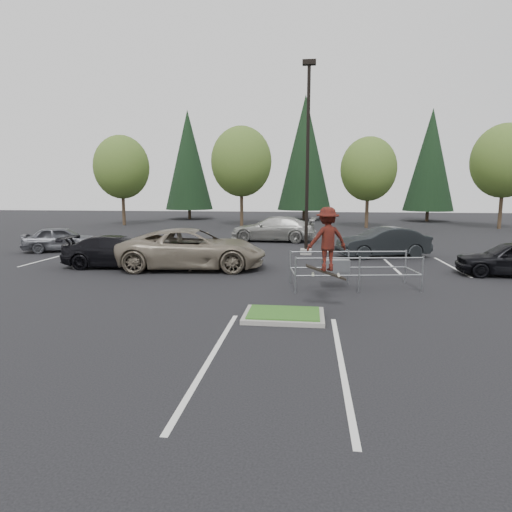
# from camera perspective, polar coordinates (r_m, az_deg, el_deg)

# --- Properties ---
(ground) EXTENTS (120.00, 120.00, 0.00)m
(ground) POSITION_cam_1_polar(r_m,az_deg,el_deg) (11.93, 3.72, -8.21)
(ground) COLOR black
(ground) RESTS_ON ground
(grass_median) EXTENTS (2.20, 1.60, 0.16)m
(grass_median) POSITION_cam_1_polar(r_m,az_deg,el_deg) (11.91, 3.72, -7.85)
(grass_median) COLOR gray
(grass_median) RESTS_ON ground
(stall_lines) EXTENTS (22.62, 17.60, 0.01)m
(stall_lines) POSITION_cam_1_polar(r_m,az_deg,el_deg) (17.88, 0.53, -2.47)
(stall_lines) COLOR silver
(stall_lines) RESTS_ON ground
(light_pole) EXTENTS (0.70, 0.60, 10.12)m
(light_pole) POSITION_cam_1_polar(r_m,az_deg,el_deg) (23.42, 6.86, 11.32)
(light_pole) COLOR gray
(light_pole) RESTS_ON ground
(decid_a) EXTENTS (5.44, 5.44, 8.91)m
(decid_a) POSITION_cam_1_polar(r_m,az_deg,el_deg) (45.49, -17.46, 10.98)
(decid_a) COLOR #38281C
(decid_a) RESTS_ON ground
(decid_b) EXTENTS (5.89, 5.89, 9.64)m
(decid_b) POSITION_cam_1_polar(r_m,az_deg,el_deg) (42.53, -1.97, 12.18)
(decid_b) COLOR #38281C
(decid_b) RESTS_ON ground
(decid_c) EXTENTS (5.12, 5.12, 8.38)m
(decid_c) POSITION_cam_1_polar(r_m,az_deg,el_deg) (41.62, 14.74, 10.89)
(decid_c) COLOR #38281C
(decid_c) RESTS_ON ground
(decid_d) EXTENTS (5.76, 5.76, 9.43)m
(decid_d) POSITION_cam_1_polar(r_m,az_deg,el_deg) (45.26, 30.19, 10.65)
(decid_d) COLOR #38281C
(decid_d) RESTS_ON ground
(conif_a) EXTENTS (5.72, 5.72, 13.00)m
(conif_a) POSITION_cam_1_polar(r_m,az_deg,el_deg) (53.57, -9.01, 12.49)
(conif_a) COLOR #38281C
(conif_a) RESTS_ON ground
(conif_b) EXTENTS (6.38, 6.38, 14.50)m
(conif_b) POSITION_cam_1_polar(r_m,az_deg,el_deg) (52.09, 6.54, 13.48)
(conif_b) COLOR #38281C
(conif_b) RESTS_ON ground
(conif_c) EXTENTS (5.50, 5.50, 12.50)m
(conif_c) POSITION_cam_1_polar(r_m,az_deg,el_deg) (52.73, 22.24, 11.75)
(conif_c) COLOR #38281C
(conif_c) RESTS_ON ground
(cart_corral) EXTENTS (4.62, 2.26, 1.26)m
(cart_corral) POSITION_cam_1_polar(r_m,az_deg,el_deg) (15.59, 11.10, -1.35)
(cart_corral) COLOR gray
(cart_corral) RESTS_ON ground
(skateboarder) EXTENTS (1.36, 1.06, 2.11)m
(skateboarder) POSITION_cam_1_polar(r_m,az_deg,el_deg) (12.49, 9.40, 2.17)
(skateboarder) COLOR black
(skateboarder) RESTS_ON ground
(car_l_tan) EXTENTS (6.77, 3.68, 1.80)m
(car_l_tan) POSITION_cam_1_polar(r_m,az_deg,el_deg) (19.28, -8.46, 0.96)
(car_l_tan) COLOR gray
(car_l_tan) RESTS_ON ground
(car_l_black) EXTENTS (5.12, 2.42, 1.44)m
(car_l_black) POSITION_cam_1_polar(r_m,az_deg,el_deg) (20.51, -17.91, 0.59)
(car_l_black) COLOR black
(car_l_black) RESTS_ON ground
(car_l_grey) EXTENTS (4.55, 3.22, 1.44)m
(car_l_grey) POSITION_cam_1_polar(r_m,az_deg,el_deg) (27.06, -24.50, 2.10)
(car_l_grey) COLOR #4F5157
(car_l_grey) RESTS_ON ground
(car_r_charc) EXTENTS (5.05, 2.97, 1.57)m
(car_r_charc) POSITION_cam_1_polar(r_m,az_deg,el_deg) (23.38, 16.54, 1.76)
(car_r_charc) COLOR black
(car_r_charc) RESTS_ON ground
(car_far_silver) EXTENTS (6.03, 2.79, 1.71)m
(car_far_silver) POSITION_cam_1_polar(r_m,az_deg,el_deg) (29.62, 2.36, 3.64)
(car_far_silver) COLOR #A0A09B
(car_far_silver) RESTS_ON ground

